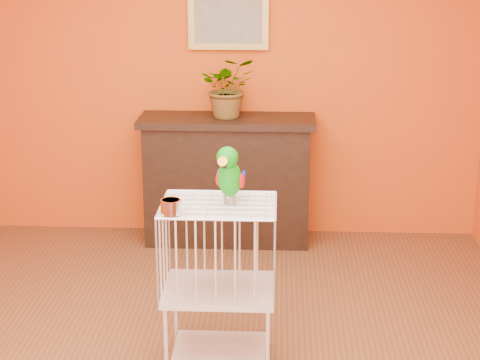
{
  "coord_description": "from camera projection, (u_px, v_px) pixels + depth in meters",
  "views": [
    {
      "loc": [
        0.4,
        -4.0,
        2.34
      ],
      "look_at": [
        0.2,
        0.14,
        1.08
      ],
      "focal_mm": 60.0,
      "sensor_mm": 36.0,
      "label": 1
    }
  ],
  "objects": [
    {
      "name": "potted_plant",
      "position": [
        229.0,
        95.0,
        6.08
      ],
      "size": [
        0.48,
        0.52,
        0.36
      ],
      "primitive_type": "imported",
      "rotation": [
        0.0,
        0.0,
        0.13
      ],
      "color": "#26722D",
      "rests_on": "console_cabinet"
    },
    {
      "name": "feed_cup",
      "position": [
        171.0,
        207.0,
        4.15
      ],
      "size": [
        0.11,
        0.11,
        0.08
      ],
      "primitive_type": "cylinder",
      "color": "silver",
      "rests_on": "birdcage"
    },
    {
      "name": "parrot",
      "position": [
        229.0,
        174.0,
        4.29
      ],
      "size": [
        0.17,
        0.3,
        0.33
      ],
      "rotation": [
        0.0,
        0.0,
        -0.25
      ],
      "color": "#59544C",
      "rests_on": "birdcage"
    },
    {
      "name": "birdcage",
      "position": [
        219.0,
        282.0,
        4.47
      ],
      "size": [
        0.62,
        0.47,
        0.95
      ],
      "rotation": [
        0.0,
        0.0,
        0.0
      ],
      "color": "silver",
      "rests_on": "ground"
    },
    {
      "name": "console_cabinet",
      "position": [
        227.0,
        180.0,
        6.3
      ],
      "size": [
        1.36,
        0.49,
        1.01
      ],
      "color": "black",
      "rests_on": "ground"
    },
    {
      "name": "framed_picture",
      "position": [
        228.0,
        17.0,
        6.13
      ],
      "size": [
        0.62,
        0.04,
        0.5
      ],
      "color": "#AB8B3D",
      "rests_on": "room_shell"
    },
    {
      "name": "room_shell",
      "position": [
        200.0,
        92.0,
        4.06
      ],
      "size": [
        4.5,
        4.5,
        4.5
      ],
      "color": "#C55112",
      "rests_on": "ground"
    }
  ]
}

